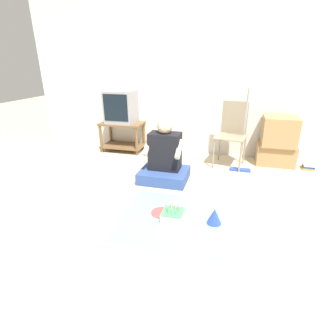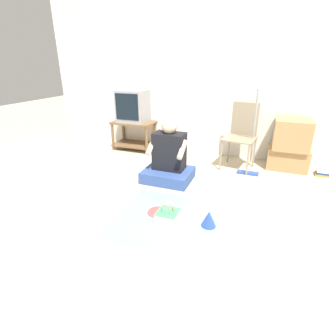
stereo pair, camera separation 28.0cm
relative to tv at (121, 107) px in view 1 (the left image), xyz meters
The scene contains 13 objects.
ground_plane 2.51m from the tv, 46.82° to the right, with size 16.00×16.00×0.00m, color beige.
wall_back 1.75m from the tv, ahead, with size 6.40×0.06×2.55m.
tv_stand 0.45m from the tv, 90.00° to the right, with size 0.68×0.42×0.48m.
tv is the anchor object (origin of this frame).
folding_chair 1.79m from the tv, ahead, with size 0.47×0.45×0.89m.
cardboard_box_stack 2.43m from the tv, ahead, with size 0.53×0.43×0.70m.
dust_mop 1.99m from the tv, ahead, with size 0.28×0.46×1.12m.
book_pile 2.93m from the tv, ahead, with size 0.17×0.14×0.08m.
person_seated 1.45m from the tv, 44.31° to the right, with size 0.59×0.49×0.86m.
party_cloth 2.42m from the tv, 52.55° to the right, with size 1.23×0.97×0.01m.
birthday_cake 2.35m from the tv, 54.66° to the right, with size 0.20×0.20×0.16m.
party_hat_blue 2.55m from the tv, 46.81° to the right, with size 0.14×0.14×0.15m.
paper_plate 2.22m from the tv, 56.42° to the right, with size 0.21×0.21×0.01m.
Camera 1 is at (0.14, -2.16, 1.42)m, focal length 28.00 mm.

